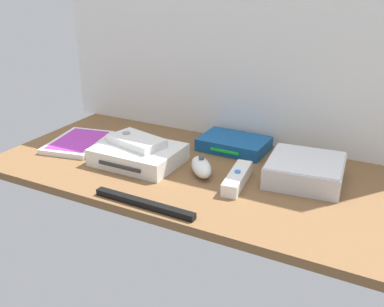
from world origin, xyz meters
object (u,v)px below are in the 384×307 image
mini_computer (305,170)px  remote_nunchuk (201,167)px  game_case (78,142)px  remote_classic_pad (137,141)px  game_console (138,155)px  remote_wand (237,178)px  sensor_bar (145,204)px  network_router (234,144)px

mini_computer → remote_nunchuk: bearing=-159.6°
game_case → remote_classic_pad: 21.51cm
game_console → remote_classic_pad: bearing=134.4°
remote_wand → mini_computer: bearing=27.3°
remote_nunchuk → sensor_bar: remote_nunchuk is taller
remote_wand → game_case: bearing=170.0°
network_router → remote_nunchuk: size_ratio=1.73×
mini_computer → remote_classic_pad: bearing=-168.3°
remote_nunchuk → remote_classic_pad: size_ratio=0.66×
mini_computer → sensor_bar: bearing=-133.2°
remote_wand → remote_nunchuk: size_ratio=1.44×
game_case → remote_wand: size_ratio=1.41×
network_router → mini_computer: bearing=-23.1°
mini_computer → remote_nunchuk: size_ratio=1.78×
remote_wand → game_console: bearing=173.1°
remote_wand → sensor_bar: remote_wand is taller
game_console → network_router: game_console is taller
sensor_bar → remote_nunchuk: bearing=80.8°
game_case → sensor_bar: game_case is taller
game_console → game_case: size_ratio=0.99×
network_router → sensor_bar: 38.02cm
remote_wand → sensor_bar: (-13.05, -18.69, -0.81)cm
game_console → remote_wand: (26.96, 0.36, -0.69)cm
mini_computer → remote_wand: size_ratio=1.23×
mini_computer → game_case: size_ratio=0.88×
game_console → remote_wand: bearing=0.6°
mini_computer → remote_wand: (-13.19, -9.23, -1.13)cm
network_router → sensor_bar: bearing=-95.3°
remote_classic_pad → game_case: bearing=-170.0°
remote_classic_pad → remote_nunchuk: bearing=13.7°
game_console → remote_classic_pad: size_ratio=1.33×
game_case → sensor_bar: bearing=-41.4°
mini_computer → sensor_bar: size_ratio=0.78×
mini_computer → network_router: (-22.06, 9.85, -0.94)cm
game_case → remote_wand: 49.00cm
remote_wand → remote_nunchuk: remote_nunchuk is taller
mini_computer → network_router: size_ratio=1.03×
network_router → remote_classic_pad: bearing=-135.2°
network_router → remote_wand: size_ratio=1.20×
mini_computer → game_case: 62.60cm
remote_wand → remote_nunchuk: 9.67cm
remote_classic_pad → remote_wand: bearing=12.1°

